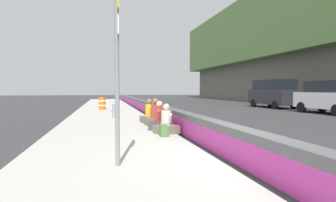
{
  "coord_description": "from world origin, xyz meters",
  "views": [
    {
      "loc": [
        -5.52,
        2.9,
        1.69
      ],
      "look_at": [
        6.4,
        0.13,
        1.17
      ],
      "focal_mm": 29.64,
      "sensor_mm": 36.0,
      "label": 1
    }
  ],
  "objects": [
    {
      "name": "construction_barrel",
      "position": [
        16.2,
        3.02,
        0.62
      ],
      "size": [
        0.54,
        0.54,
        0.95
      ],
      "color": "orange",
      "rests_on": "sidewalk_strip"
    },
    {
      "name": "route_sign_post",
      "position": [
        0.11,
        2.63,
        2.21
      ],
      "size": [
        0.44,
        0.09,
        3.6
      ],
      "color": "gray",
      "rests_on": "sidewalk_strip"
    },
    {
      "name": "seated_person_foreground",
      "position": [
        3.9,
        0.76,
        0.47
      ],
      "size": [
        0.85,
        0.92,
        1.05
      ],
      "color": "#706651",
      "rests_on": "sidewalk_strip"
    },
    {
      "name": "seated_person_far",
      "position": [
        7.29,
        0.81,
        0.49
      ],
      "size": [
        0.75,
        0.86,
        1.11
      ],
      "color": "#706651",
      "rests_on": "sidewalk_strip"
    },
    {
      "name": "sidewalk_strip",
      "position": [
        0.0,
        2.65,
        0.07
      ],
      "size": [
        80.0,
        4.4,
        0.14
      ],
      "primitive_type": "cube",
      "color": "#B5B2A8",
      "rests_on": "ground_plane"
    },
    {
      "name": "seated_person_rear",
      "position": [
        6.22,
        0.72,
        0.5
      ],
      "size": [
        0.8,
        0.91,
        1.16
      ],
      "color": "#706651",
      "rests_on": "sidewalk_strip"
    },
    {
      "name": "backpack",
      "position": [
        3.3,
        0.99,
        0.33
      ],
      "size": [
        0.32,
        0.28,
        0.4
      ],
      "color": "#4C7A3D",
      "rests_on": "sidewalk_strip"
    },
    {
      "name": "parked_car_fourth",
      "position": [
        16.88,
        -12.15,
        1.35
      ],
      "size": [
        5.17,
        2.25,
        2.56
      ],
      "color": "#28282D",
      "rests_on": "ground_plane"
    },
    {
      "name": "jersey_barrier",
      "position": [
        0.0,
        0.0,
        0.42
      ],
      "size": [
        76.0,
        0.45,
        0.85
      ],
      "color": "#545456",
      "rests_on": "ground_plane"
    },
    {
      "name": "parked_car_third",
      "position": [
        10.4,
        -12.16,
        1.18
      ],
      "size": [
        4.85,
        2.17,
        2.28
      ],
      "color": "silver",
      "rests_on": "ground_plane"
    },
    {
      "name": "fire_hydrant",
      "position": [
        9.85,
        2.33,
        0.59
      ],
      "size": [
        0.26,
        0.46,
        0.88
      ],
      "color": "gray",
      "rests_on": "sidewalk_strip"
    },
    {
      "name": "ground_plane",
      "position": [
        0.0,
        0.0,
        0.0
      ],
      "size": [
        160.0,
        160.0,
        0.0
      ],
      "primitive_type": "plane",
      "color": "#353538",
      "rests_on": "ground"
    },
    {
      "name": "seated_person_middle",
      "position": [
        4.91,
        0.81,
        0.49
      ],
      "size": [
        0.88,
        0.96,
        1.1
      ],
      "color": "#424247",
      "rests_on": "sidewalk_strip"
    }
  ]
}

